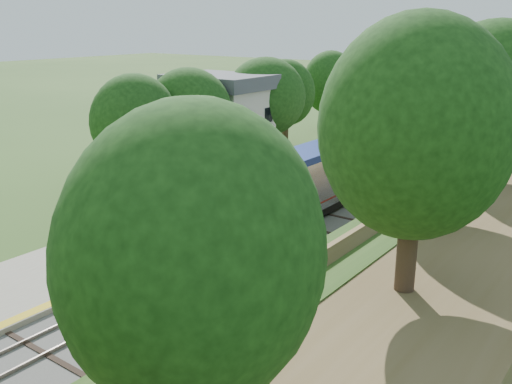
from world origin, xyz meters
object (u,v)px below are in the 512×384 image
Objects in this scene: signal_gantry at (491,96)px; lamppost_far at (145,214)px; signal_farside at (403,176)px; station_building at (220,119)px; train at (496,105)px.

signal_gantry is 1.79× the size of lamppost_far.
station_building is at bearing 160.07° from signal_farside.
signal_gantry is at bearing 96.58° from signal_farside.
signal_gantry is 13.42m from train.
signal_gantry is at bearing -79.18° from train.
train is 45.69m from signal_farside.
signal_farside is at bearing -19.93° from station_building.
signal_gantry is at bearing 56.62° from station_building.
signal_gantry is at bearing 82.28° from lamppost_far.
signal_gantry is (16.47, 24.99, 0.73)m from station_building.
signal_farside is (20.20, -7.32, -0.45)m from station_building.
lamppost_far is at bearing -60.91° from station_building.
station_building is 21.49m from signal_farside.
train is 20.00× the size of signal_farside.
station_building is 21.70m from lamppost_far.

